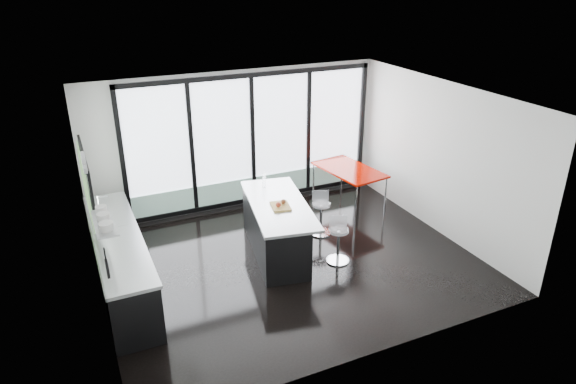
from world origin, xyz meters
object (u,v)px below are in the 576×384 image
island (275,227)px  bar_stool_far (321,218)px  bar_stool_near (338,245)px  red_table (348,187)px

island → bar_stool_far: bearing=12.1°
bar_stool_near → red_table: 2.28m
island → red_table: 2.40m
bar_stool_far → island: bearing=-147.7°
bar_stool_near → bar_stool_far: bearing=101.6°
red_table → bar_stool_near: bearing=-124.9°
bar_stool_near → red_table: bearing=78.1°
bar_stool_near → island: bearing=159.8°
bar_stool_far → red_table: red_table is taller
island → bar_stool_far: island is taller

